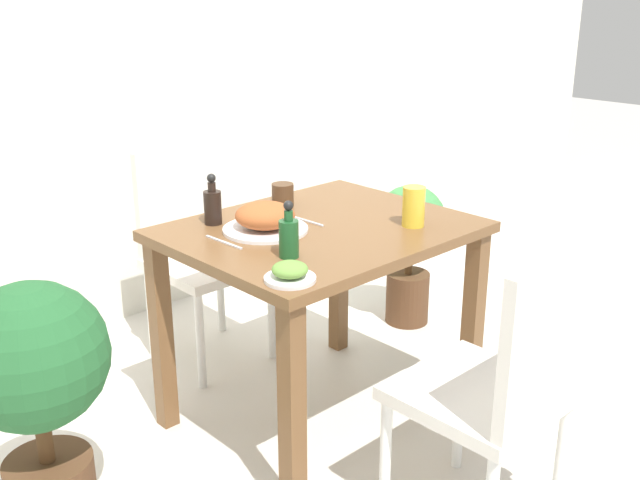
% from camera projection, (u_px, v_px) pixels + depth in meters
% --- Properties ---
extents(ground_plane, '(16.00, 16.00, 0.00)m').
position_uv_depth(ground_plane, '(320.00, 415.00, 2.77)').
color(ground_plane, beige).
extents(wall_back, '(8.00, 0.05, 2.60)m').
position_uv_depth(wall_back, '(115.00, 35.00, 3.22)').
color(wall_back, silver).
rests_on(wall_back, ground_plane).
extents(dining_table, '(0.97, 0.79, 0.74)m').
position_uv_depth(dining_table, '(320.00, 259.00, 2.57)').
color(dining_table, brown).
rests_on(dining_table, ground_plane).
extents(chair_near, '(0.42, 0.42, 0.88)m').
position_uv_depth(chair_near, '(504.00, 382.00, 2.03)').
color(chair_near, silver).
rests_on(chair_near, ground_plane).
extents(chair_far, '(0.42, 0.42, 0.88)m').
position_uv_depth(chair_far, '(197.00, 243.00, 3.10)').
color(chair_far, silver).
rests_on(chair_far, ground_plane).
extents(food_plate, '(0.28, 0.28, 0.10)m').
position_uv_depth(food_plate, '(265.00, 219.00, 2.46)').
color(food_plate, white).
rests_on(food_plate, dining_table).
extents(side_plate, '(0.15, 0.15, 0.06)m').
position_uv_depth(side_plate, '(290.00, 273.00, 2.06)').
color(side_plate, white).
rests_on(side_plate, dining_table).
extents(drink_cup, '(0.08, 0.08, 0.08)m').
position_uv_depth(drink_cup, '(283.00, 195.00, 2.75)').
color(drink_cup, '#4C331E').
rests_on(drink_cup, dining_table).
extents(juice_glass, '(0.08, 0.08, 0.14)m').
position_uv_depth(juice_glass, '(414.00, 206.00, 2.51)').
color(juice_glass, gold).
rests_on(juice_glass, dining_table).
extents(sauce_bottle, '(0.06, 0.06, 0.18)m').
position_uv_depth(sauce_bottle, '(289.00, 236.00, 2.22)').
color(sauce_bottle, '#194C23').
rests_on(sauce_bottle, dining_table).
extents(condiment_bottle, '(0.06, 0.06, 0.18)m').
position_uv_depth(condiment_bottle, '(213.00, 205.00, 2.53)').
color(condiment_bottle, black).
rests_on(condiment_bottle, dining_table).
extents(fork_utensil, '(0.02, 0.18, 0.00)m').
position_uv_depth(fork_utensil, '(224.00, 242.00, 2.36)').
color(fork_utensil, silver).
rests_on(fork_utensil, dining_table).
extents(spoon_utensil, '(0.02, 0.19, 0.00)m').
position_uv_depth(spoon_utensil, '(304.00, 220.00, 2.59)').
color(spoon_utensil, silver).
rests_on(spoon_utensil, dining_table).
extents(potted_plant_left, '(0.41, 0.41, 0.79)m').
position_uv_depth(potted_plant_left, '(37.00, 385.00, 2.01)').
color(potted_plant_left, '#51331E').
rests_on(potted_plant_left, ground_plane).
extents(potted_plant_right, '(0.32, 0.32, 0.66)m').
position_uv_depth(potted_plant_right, '(410.00, 238.00, 3.40)').
color(potted_plant_right, '#51331E').
rests_on(potted_plant_right, ground_plane).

